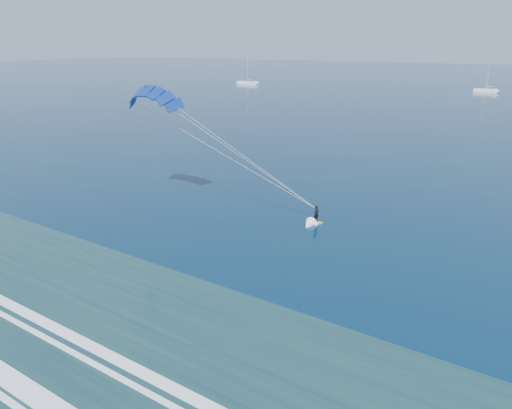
% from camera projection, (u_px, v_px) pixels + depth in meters
% --- Properties ---
extents(kitesurfer_rig, '(19.97, 8.33, 13.57)m').
position_uv_depth(kitesurfer_rig, '(231.00, 149.00, 42.95)').
color(kitesurfer_rig, gold).
rests_on(kitesurfer_rig, ground).
extents(sailboat_0, '(9.83, 2.40, 13.22)m').
position_uv_depth(sailboat_0, '(248.00, 83.00, 195.14)').
color(sailboat_0, white).
rests_on(sailboat_0, ground).
extents(sailboat_1, '(7.66, 2.40, 10.78)m').
position_uv_depth(sailboat_1, '(486.00, 90.00, 162.31)').
color(sailboat_1, white).
rests_on(sailboat_1, ground).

